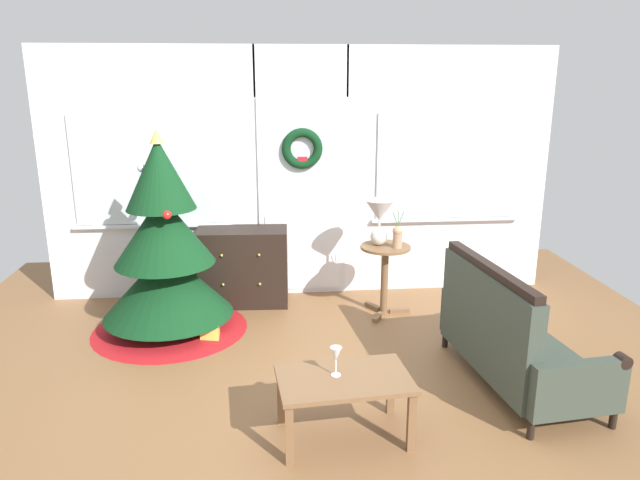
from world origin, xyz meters
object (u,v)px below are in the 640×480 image
Objects in this scene: dresser_cabinet at (243,267)px; gift_box at (210,331)px; side_table at (385,266)px; flower_vase at (398,236)px; christmas_tree at (165,259)px; wine_glass at (336,355)px; table_lamp at (379,216)px; settee_sofa at (509,338)px; coffee_table at (344,386)px.

gift_box is at bearing -107.26° from dresser_cabinet.
flower_vase reaches higher than side_table.
wine_glass is (1.33, -1.77, -0.11)m from christmas_tree.
settee_sofa is at bearing -64.08° from table_lamp.
table_lamp reaches higher than gift_box.
christmas_tree is at bearing -137.28° from dresser_cabinet.
flower_vase reaches higher than settee_sofa.
side_table is 1.57× the size of table_lamp.
christmas_tree is 2.29m from coffee_table.
table_lamp is 2.26× the size of wine_glass.
christmas_tree is 2.22m from wine_glass.
christmas_tree reaches higher than flower_vase.
settee_sofa reaches higher than dresser_cabinet.
settee_sofa reaches higher than side_table.
settee_sofa is at bearing -67.96° from flower_vase.
side_table is at bearing -33.69° from table_lamp.
settee_sofa is 1.43m from coffee_table.
christmas_tree is at bearing 145.81° from gift_box.
gift_box is at bearing -34.19° from christmas_tree.
side_table is 1.76m from gift_box.
table_lamp reaches higher than dresser_cabinet.
flower_vase is (2.13, 0.14, 0.13)m from christmas_tree.
flower_vase is at bearing 68.77° from coffee_table.
settee_sofa is 1.54m from flower_vase.
table_lamp reaches higher than coffee_table.
settee_sofa is (2.69, -1.23, -0.30)m from christmas_tree.
table_lamp is (1.32, -0.37, 0.58)m from dresser_cabinet.
coffee_table is (-0.65, -2.00, -0.13)m from side_table.
coffee_table is 5.46× the size of gift_box.
gift_box is (-0.94, 1.51, -0.49)m from wine_glass.
settee_sofa reaches higher than coffee_table.
christmas_tree is 5.22× the size of flower_vase.
gift_box is at bearing 157.08° from settee_sofa.
settee_sofa is 1.74m from table_lamp.
side_table reaches higher than gift_box.
coffee_table is 4.53× the size of wine_glass.
side_table is 4.27× the size of gift_box.
coffee_table is (-0.59, -2.04, -0.61)m from table_lamp.
christmas_tree reaches higher than wine_glass.
coffee_table is (-0.75, -1.94, -0.45)m from flower_vase.
dresser_cabinet is 2.48m from wine_glass.
christmas_tree is 4.15× the size of table_lamp.
dresser_cabinet is 1.49m from table_lamp.
settee_sofa is at bearing -24.68° from christmas_tree.
wine_glass is at bearing -74.23° from dresser_cabinet.
flower_vase reaches higher than gift_box.
side_table is 0.49m from table_lamp.
dresser_cabinet is at bearing 162.46° from flower_vase.
dresser_cabinet is (0.66, 0.60, -0.29)m from christmas_tree.
table_lamp is at bearing 146.31° from side_table.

